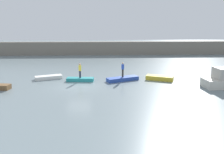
{
  "coord_description": "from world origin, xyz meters",
  "views": [
    {
      "loc": [
        2.69,
        -25.56,
        7.13
      ],
      "look_at": [
        3.71,
        1.74,
        0.59
      ],
      "focal_mm": 38.93,
      "sensor_mm": 36.0,
      "label": 1
    }
  ],
  "objects_px": {
    "rowboat_yellow": "(160,78)",
    "person_blue_shirt": "(123,69)",
    "rowboat_blue": "(123,79)",
    "rowboat_white": "(49,77)",
    "person_yellow_shirt": "(80,70)",
    "rowboat_teal": "(80,79)"
  },
  "relations": [
    {
      "from": "rowboat_teal",
      "to": "person_blue_shirt",
      "type": "relative_size",
      "value": 1.75
    },
    {
      "from": "rowboat_yellow",
      "to": "person_yellow_shirt",
      "type": "xyz_separation_m",
      "value": [
        -9.47,
        -0.18,
        1.13
      ]
    },
    {
      "from": "rowboat_teal",
      "to": "rowboat_blue",
      "type": "height_order",
      "value": "rowboat_blue"
    },
    {
      "from": "rowboat_yellow",
      "to": "person_blue_shirt",
      "type": "bearing_deg",
      "value": -154.96
    },
    {
      "from": "person_yellow_shirt",
      "to": "rowboat_teal",
      "type": "bearing_deg",
      "value": 180.0
    },
    {
      "from": "rowboat_white",
      "to": "person_blue_shirt",
      "type": "xyz_separation_m",
      "value": [
        8.97,
        -1.2,
        1.24
      ]
    },
    {
      "from": "rowboat_yellow",
      "to": "person_blue_shirt",
      "type": "height_order",
      "value": "person_blue_shirt"
    },
    {
      "from": "rowboat_teal",
      "to": "rowboat_yellow",
      "type": "relative_size",
      "value": 0.99
    },
    {
      "from": "rowboat_yellow",
      "to": "person_blue_shirt",
      "type": "relative_size",
      "value": 1.77
    },
    {
      "from": "person_yellow_shirt",
      "to": "person_blue_shirt",
      "type": "relative_size",
      "value": 0.96
    },
    {
      "from": "rowboat_blue",
      "to": "rowboat_yellow",
      "type": "distance_m",
      "value": 4.46
    },
    {
      "from": "rowboat_blue",
      "to": "rowboat_yellow",
      "type": "bearing_deg",
      "value": -21.67
    },
    {
      "from": "rowboat_white",
      "to": "person_yellow_shirt",
      "type": "distance_m",
      "value": 4.3
    },
    {
      "from": "rowboat_blue",
      "to": "rowboat_teal",
      "type": "bearing_deg",
      "value": 156.51
    },
    {
      "from": "rowboat_white",
      "to": "rowboat_teal",
      "type": "height_order",
      "value": "same"
    },
    {
      "from": "rowboat_blue",
      "to": "person_yellow_shirt",
      "type": "height_order",
      "value": "person_yellow_shirt"
    },
    {
      "from": "rowboat_blue",
      "to": "rowboat_white",
      "type": "bearing_deg",
      "value": 148.62
    },
    {
      "from": "rowboat_teal",
      "to": "person_yellow_shirt",
      "type": "xyz_separation_m",
      "value": [
        0.0,
        0.0,
        1.18
      ]
    },
    {
      "from": "rowboat_white",
      "to": "person_yellow_shirt",
      "type": "xyz_separation_m",
      "value": [
        3.95,
        -1.23,
        1.18
      ]
    },
    {
      "from": "rowboat_yellow",
      "to": "person_blue_shirt",
      "type": "xyz_separation_m",
      "value": [
        -4.46,
        -0.16,
        1.19
      ]
    },
    {
      "from": "rowboat_white",
      "to": "rowboat_teal",
      "type": "bearing_deg",
      "value": -37.82
    },
    {
      "from": "rowboat_yellow",
      "to": "person_yellow_shirt",
      "type": "distance_m",
      "value": 9.54
    }
  ]
}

